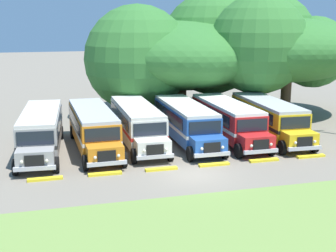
% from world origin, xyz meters
% --- Properties ---
extents(ground_plane, '(220.00, 220.00, 0.00)m').
position_xyz_m(ground_plane, '(0.00, 0.00, 0.00)').
color(ground_plane, slate).
extents(foreground_grass_strip, '(80.00, 8.89, 0.01)m').
position_xyz_m(foreground_grass_strip, '(0.00, -7.42, 0.00)').
color(foreground_grass_strip, olive).
rests_on(foreground_grass_strip, ground_plane).
extents(parked_bus_slot_0, '(3.38, 10.95, 2.82)m').
position_xyz_m(parked_bus_slot_0, '(-8.74, 7.55, 1.58)').
color(parked_bus_slot_0, '#9E9993').
rests_on(parked_bus_slot_0, ground_plane).
extents(parked_bus_slot_1, '(2.93, 10.87, 2.82)m').
position_xyz_m(parked_bus_slot_1, '(-5.16, 7.42, 1.58)').
color(parked_bus_slot_1, orange).
rests_on(parked_bus_slot_1, ground_plane).
extents(parked_bus_slot_2, '(2.73, 10.85, 2.82)m').
position_xyz_m(parked_bus_slot_2, '(-1.86, 8.00, 1.58)').
color(parked_bus_slot_2, silver).
rests_on(parked_bus_slot_2, ground_plane).
extents(parked_bus_slot_3, '(2.75, 10.85, 2.82)m').
position_xyz_m(parked_bus_slot_3, '(1.77, 7.53, 1.58)').
color(parked_bus_slot_3, '#23519E').
rests_on(parked_bus_slot_3, ground_plane).
extents(parked_bus_slot_4, '(2.69, 10.84, 2.82)m').
position_xyz_m(parked_bus_slot_4, '(5.04, 7.38, 1.58)').
color(parked_bus_slot_4, red).
rests_on(parked_bus_slot_4, ground_plane).
extents(parked_bus_slot_5, '(3.08, 10.89, 2.82)m').
position_xyz_m(parked_bus_slot_5, '(8.45, 7.28, 1.58)').
color(parked_bus_slot_5, yellow).
rests_on(parked_bus_slot_5, ground_plane).
extents(curb_wheelstop_0, '(2.00, 0.36, 0.15)m').
position_xyz_m(curb_wheelstop_0, '(-8.62, 1.38, 0.07)').
color(curb_wheelstop_0, yellow).
rests_on(curb_wheelstop_0, ground_plane).
extents(curb_wheelstop_1, '(2.00, 0.36, 0.15)m').
position_xyz_m(curb_wheelstop_1, '(-5.17, 1.38, 0.07)').
color(curb_wheelstop_1, yellow).
rests_on(curb_wheelstop_1, ground_plane).
extents(curb_wheelstop_2, '(2.00, 0.36, 0.15)m').
position_xyz_m(curb_wheelstop_2, '(-1.72, 1.38, 0.07)').
color(curb_wheelstop_2, yellow).
rests_on(curb_wheelstop_2, ground_plane).
extents(curb_wheelstop_3, '(2.00, 0.36, 0.15)m').
position_xyz_m(curb_wheelstop_3, '(1.72, 1.38, 0.07)').
color(curb_wheelstop_3, yellow).
rests_on(curb_wheelstop_3, ground_plane).
extents(curb_wheelstop_4, '(2.00, 0.36, 0.15)m').
position_xyz_m(curb_wheelstop_4, '(5.17, 1.38, 0.07)').
color(curb_wheelstop_4, yellow).
rests_on(curb_wheelstop_4, ground_plane).
extents(curb_wheelstop_5, '(2.00, 0.36, 0.15)m').
position_xyz_m(curb_wheelstop_5, '(8.62, 1.38, 0.07)').
color(curb_wheelstop_5, yellow).
rests_on(curb_wheelstop_5, ground_plane).
extents(broad_shade_tree, '(18.07, 16.42, 11.68)m').
position_xyz_m(broad_shade_tree, '(4.45, 18.55, 5.86)').
color(broad_shade_tree, brown).
rests_on(broad_shade_tree, ground_plane).
extents(secondary_tree, '(15.09, 13.59, 11.45)m').
position_xyz_m(secondary_tree, '(13.33, 14.96, 6.55)').
color(secondary_tree, brown).
rests_on(secondary_tree, ground_plane).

